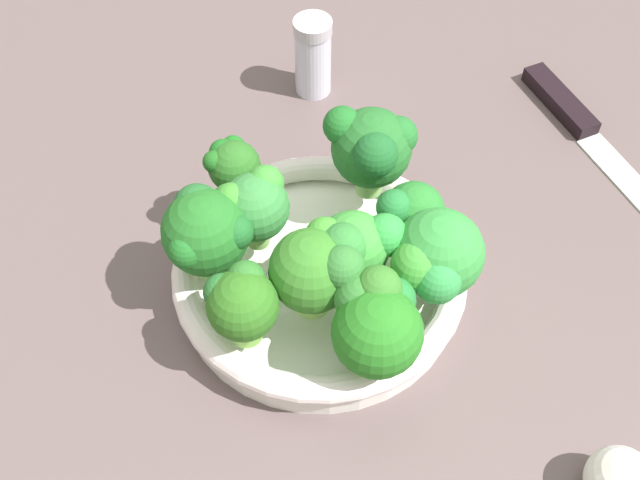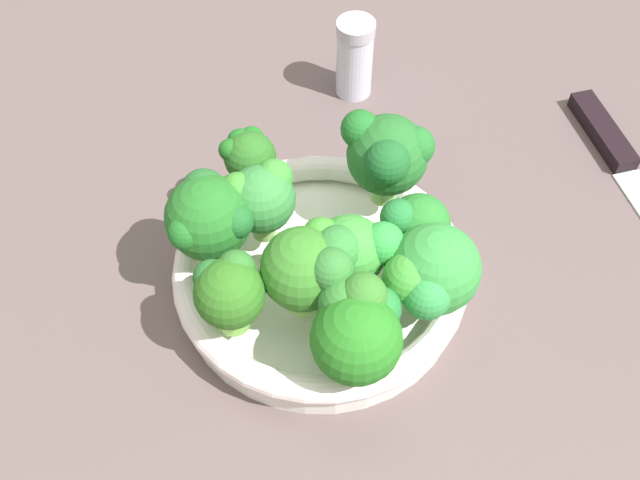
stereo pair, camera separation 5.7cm
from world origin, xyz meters
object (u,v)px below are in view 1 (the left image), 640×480
(broccoli_floret_0, at_px, (241,301))
(broccoli_floret_5, at_px, (233,166))
(bowl, at_px, (320,277))
(broccoli_floret_1, at_px, (358,245))
(broccoli_floret_2, at_px, (408,213))
(pepper_shaker, at_px, (313,56))
(broccoli_floret_4, at_px, (252,204))
(broccoli_floret_6, at_px, (319,268))
(broccoli_floret_9, at_px, (377,322))
(broccoli_floret_7, at_px, (372,147))
(broccoli_floret_8, at_px, (205,233))
(broccoli_floret_3, at_px, (435,258))
(knife, at_px, (589,134))

(broccoli_floret_0, distance_m, broccoli_floret_5, 0.13)
(bowl, relative_size, broccoli_floret_1, 3.14)
(broccoli_floret_2, xyz_separation_m, pepper_shaker, (0.06, -0.22, -0.03))
(broccoli_floret_4, relative_size, broccoli_floret_6, 0.92)
(bowl, bearing_deg, broccoli_floret_9, 112.88)
(broccoli_floret_0, height_order, broccoli_floret_7, broccoli_floret_7)
(broccoli_floret_2, relative_size, broccoli_floret_8, 0.79)
(broccoli_floret_2, relative_size, broccoli_floret_3, 0.78)
(broccoli_floret_1, xyz_separation_m, knife, (-0.24, -0.17, -0.07))
(broccoli_floret_1, xyz_separation_m, broccoli_floret_9, (-0.01, 0.06, -0.00))
(bowl, bearing_deg, broccoli_floret_2, -164.92)
(broccoli_floret_5, bearing_deg, knife, -165.44)
(broccoli_floret_0, relative_size, broccoli_floret_8, 0.88)
(broccoli_floret_7, relative_size, broccoli_floret_8, 1.09)
(broccoli_floret_8, bearing_deg, pepper_shaker, -111.11)
(broccoli_floret_1, bearing_deg, broccoli_floret_9, 95.99)
(knife, xyz_separation_m, pepper_shaker, (0.25, -0.09, 0.04))
(broccoli_floret_3, bearing_deg, broccoli_floret_0, 11.29)
(bowl, bearing_deg, broccoli_floret_4, -28.01)
(broccoli_floret_4, xyz_separation_m, knife, (-0.31, -0.13, -0.08))
(broccoli_floret_5, bearing_deg, broccoli_floret_7, -179.22)
(broccoli_floret_2, distance_m, broccoli_floret_3, 0.05)
(broccoli_floret_4, bearing_deg, broccoli_floret_5, -71.39)
(broccoli_floret_2, xyz_separation_m, broccoli_floret_5, (0.13, -0.05, 0.00))
(broccoli_floret_9, xyz_separation_m, knife, (-0.23, -0.23, -0.07))
(broccoli_floret_2, height_order, pepper_shaker, broccoli_floret_2)
(bowl, distance_m, knife, 0.30)
(bowl, height_order, broccoli_floret_3, broccoli_floret_3)
(broccoli_floret_1, relative_size, broccoli_floret_4, 1.08)
(broccoli_floret_8, relative_size, knife, 0.29)
(knife, bearing_deg, broccoli_floret_1, 35.69)
(broccoli_floret_1, bearing_deg, pepper_shaker, -86.09)
(broccoli_floret_3, distance_m, broccoli_floret_5, 0.17)
(broccoli_floret_0, xyz_separation_m, broccoli_floret_8, (0.03, -0.06, 0.00))
(broccoli_floret_5, height_order, broccoli_floret_6, broccoli_floret_6)
(broccoli_floret_9, bearing_deg, broccoli_floret_3, -133.56)
(bowl, height_order, broccoli_floret_5, broccoli_floret_5)
(broccoli_floret_1, bearing_deg, bowl, -29.64)
(broccoli_floret_3, relative_size, pepper_shaker, 0.93)
(pepper_shaker, bearing_deg, knife, 161.44)
(broccoli_floret_3, relative_size, broccoli_floret_5, 1.24)
(broccoli_floret_6, distance_m, broccoli_floret_7, 0.12)
(broccoli_floret_0, xyz_separation_m, broccoli_floret_3, (-0.14, -0.03, -0.00))
(broccoli_floret_1, xyz_separation_m, broccoli_floret_8, (0.11, -0.02, 0.00))
(broccoli_floret_4, distance_m, knife, 0.34)
(bowl, distance_m, broccoli_floret_8, 0.10)
(broccoli_floret_0, bearing_deg, broccoli_floret_3, -168.71)
(bowl, relative_size, broccoli_floret_5, 3.80)
(bowl, xyz_separation_m, broccoli_floret_3, (-0.08, 0.03, 0.06))
(bowl, distance_m, broccoli_floret_1, 0.07)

